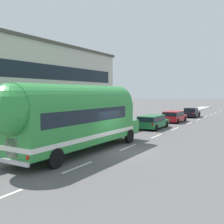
{
  "coord_description": "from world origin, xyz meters",
  "views": [
    {
      "loc": [
        7.96,
        -14.73,
        3.68
      ],
      "look_at": [
        -1.89,
        2.54,
        2.23
      ],
      "focal_mm": 43.59,
      "sensor_mm": 36.0,
      "label": 1
    }
  ],
  "objects_px": {
    "painted_bus": "(74,116)",
    "car_second": "(174,116)",
    "car_third": "(191,112)",
    "car_lead": "(152,121)"
  },
  "relations": [
    {
      "from": "car_lead",
      "to": "car_second",
      "type": "height_order",
      "value": "same"
    },
    {
      "from": "car_second",
      "to": "painted_bus",
      "type": "bearing_deg",
      "value": -90.0
    },
    {
      "from": "painted_bus",
      "to": "car_second",
      "type": "bearing_deg",
      "value": 90.0
    },
    {
      "from": "painted_bus",
      "to": "car_second",
      "type": "height_order",
      "value": "painted_bus"
    },
    {
      "from": "painted_bus",
      "to": "car_lead",
      "type": "relative_size",
      "value": 2.54
    },
    {
      "from": "car_lead",
      "to": "painted_bus",
      "type": "bearing_deg",
      "value": -89.56
    },
    {
      "from": "painted_bus",
      "to": "car_third",
      "type": "distance_m",
      "value": 27.84
    },
    {
      "from": "car_third",
      "to": "painted_bus",
      "type": "bearing_deg",
      "value": -90.38
    },
    {
      "from": "painted_bus",
      "to": "car_second",
      "type": "relative_size",
      "value": 2.62
    },
    {
      "from": "painted_bus",
      "to": "car_lead",
      "type": "xyz_separation_m",
      "value": [
        -0.1,
        12.94,
        -1.5
      ]
    }
  ]
}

